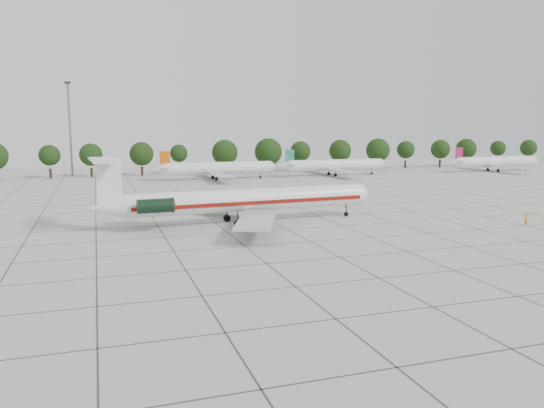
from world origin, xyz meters
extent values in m
plane|color=#B5B5AD|center=(0.00, 0.00, 0.00)|extent=(260.00, 260.00, 0.00)
cube|color=#383838|center=(0.00, 15.00, 0.01)|extent=(170.00, 170.00, 0.02)
cylinder|color=silver|center=(-3.22, 5.92, 3.32)|extent=(34.29, 5.27, 3.13)
sphere|color=silver|center=(13.83, 6.99, 3.32)|extent=(3.13, 3.13, 3.13)
cone|color=silver|center=(-22.64, 4.70, 3.32)|extent=(4.93, 3.42, 3.13)
cube|color=maroon|center=(-3.32, 7.50, 3.08)|extent=(33.15, 2.14, 0.52)
cube|color=maroon|center=(-3.12, 4.34, 3.08)|extent=(33.15, 2.14, 0.52)
cube|color=#B7BABC|center=(-6.13, 14.29, 2.04)|extent=(10.65, 14.59, 0.28)
cube|color=#B7BABC|center=(-5.05, -2.75, 2.04)|extent=(9.26, 14.85, 0.28)
cube|color=black|center=(-17.09, 7.19, 3.61)|extent=(2.16, 1.36, 0.24)
cylinder|color=black|center=(-17.13, 7.85, 3.61)|extent=(4.66, 2.09, 1.80)
cube|color=black|center=(-16.82, 2.92, 3.61)|extent=(2.16, 1.36, 0.24)
cylinder|color=black|center=(-16.78, 2.26, 3.61)|extent=(4.66, 2.09, 1.80)
cube|color=silver|center=(-22.16, 4.73, 6.64)|extent=(3.05, 0.46, 5.69)
cube|color=silver|center=(-22.83, 4.69, 9.30)|extent=(3.56, 11.54, 0.21)
cylinder|color=black|center=(11.93, 6.87, 0.90)|extent=(0.20, 0.20, 1.80)
cylinder|color=black|center=(11.93, 6.87, 0.33)|extent=(0.68, 0.31, 0.66)
cylinder|color=black|center=(-6.22, 8.20, 1.23)|extent=(0.24, 0.24, 1.71)
cylinder|color=black|center=(-6.22, 8.20, 0.47)|extent=(0.98, 0.63, 0.95)
cylinder|color=black|center=(-5.91, 3.28, 1.23)|extent=(0.24, 0.24, 1.71)
cylinder|color=black|center=(-5.91, 3.28, 0.47)|extent=(0.98, 0.63, 0.95)
imported|color=#C28E0B|center=(31.69, -7.93, 0.91)|extent=(0.79, 0.76, 1.82)
cylinder|color=silver|center=(5.89, 67.80, 3.00)|extent=(27.20, 3.00, 3.00)
cube|color=#B7BABC|center=(4.89, 67.80, 1.80)|extent=(3.50, 27.20, 0.25)
cube|color=#BE4E0B|center=(-7.55, 67.80, 5.60)|extent=(2.40, 0.25, 3.60)
cylinder|color=black|center=(4.89, 70.00, 0.40)|extent=(0.80, 0.45, 0.80)
cylinder|color=black|center=(4.89, 65.60, 0.40)|extent=(0.80, 0.45, 0.80)
cylinder|color=silver|center=(38.92, 68.22, 3.00)|extent=(27.20, 3.00, 3.00)
cube|color=#B7BABC|center=(37.92, 68.22, 1.80)|extent=(3.50, 27.20, 0.25)
cube|color=#1B7C53|center=(25.48, 68.22, 5.60)|extent=(2.40, 0.25, 3.60)
cylinder|color=black|center=(37.92, 70.42, 0.40)|extent=(0.80, 0.45, 0.80)
cylinder|color=black|center=(37.92, 66.02, 0.40)|extent=(0.80, 0.45, 0.80)
cylinder|color=silver|center=(90.96, 65.87, 3.00)|extent=(27.20, 3.00, 3.00)
cube|color=#B7BABC|center=(89.96, 65.87, 1.80)|extent=(3.50, 27.20, 0.25)
cube|color=maroon|center=(77.52, 65.87, 5.60)|extent=(2.40, 0.25, 3.60)
cylinder|color=black|center=(89.96, 68.07, 0.40)|extent=(0.80, 0.45, 0.80)
cylinder|color=black|center=(89.96, 63.67, 0.40)|extent=(0.80, 0.45, 0.80)
cylinder|color=#332114|center=(-35.07, 85.00, 1.25)|extent=(0.70, 0.70, 2.50)
sphere|color=black|center=(-35.07, 85.00, 6.00)|extent=(5.43, 5.43, 5.43)
cylinder|color=#332114|center=(-24.88, 85.00, 1.25)|extent=(0.70, 0.70, 2.50)
sphere|color=black|center=(-24.88, 85.00, 6.00)|extent=(5.99, 5.99, 5.99)
cylinder|color=#332114|center=(-11.69, 85.00, 1.25)|extent=(0.70, 0.70, 2.50)
sphere|color=black|center=(-11.69, 85.00, 6.00)|extent=(6.50, 6.50, 6.50)
cylinder|color=#332114|center=(-1.50, 85.00, 1.25)|extent=(0.70, 0.70, 2.50)
sphere|color=black|center=(-1.50, 85.00, 6.00)|extent=(4.93, 4.93, 4.93)
cylinder|color=#332114|center=(11.69, 85.00, 1.25)|extent=(0.70, 0.70, 2.50)
sphere|color=black|center=(11.69, 85.00, 6.00)|extent=(7.40, 7.40, 7.40)
cylinder|color=#332114|center=(24.88, 85.00, 1.25)|extent=(0.70, 0.70, 2.50)
sphere|color=black|center=(24.88, 85.00, 6.00)|extent=(8.08, 8.08, 8.08)
cylinder|color=#332114|center=(35.07, 85.00, 1.25)|extent=(0.70, 0.70, 2.50)
sphere|color=black|center=(35.07, 85.00, 6.00)|extent=(6.17, 6.17, 6.17)
cylinder|color=#332114|center=(48.26, 85.00, 1.25)|extent=(0.70, 0.70, 2.50)
sphere|color=black|center=(48.26, 85.00, 6.00)|extent=(6.82, 6.82, 6.82)
cylinder|color=#332114|center=(61.45, 85.00, 1.25)|extent=(0.70, 0.70, 2.50)
sphere|color=black|center=(61.45, 85.00, 6.00)|extent=(7.44, 7.44, 7.44)
cylinder|color=#332114|center=(71.64, 85.00, 1.25)|extent=(0.70, 0.70, 2.50)
sphere|color=black|center=(71.64, 85.00, 6.00)|extent=(5.66, 5.66, 5.66)
cylinder|color=#332114|center=(84.83, 85.00, 1.25)|extent=(0.70, 0.70, 2.50)
sphere|color=black|center=(84.83, 85.00, 6.00)|extent=(6.25, 6.25, 6.25)
cylinder|color=#332114|center=(95.02, 85.00, 1.25)|extent=(0.70, 0.70, 2.50)
sphere|color=black|center=(95.02, 85.00, 6.00)|extent=(6.79, 6.79, 6.79)
cylinder|color=#332114|center=(108.21, 85.00, 1.25)|extent=(0.70, 0.70, 2.50)
sphere|color=black|center=(108.21, 85.00, 6.00)|extent=(5.16, 5.16, 5.16)
cylinder|color=#332114|center=(121.40, 85.00, 1.25)|extent=(0.70, 0.70, 2.50)
sphere|color=black|center=(121.40, 85.00, 6.00)|extent=(5.68, 5.68, 5.68)
cylinder|color=slate|center=(-30.00, 92.00, 12.50)|extent=(0.56, 0.56, 25.00)
cube|color=black|center=(-30.00, 92.00, 25.20)|extent=(1.60, 1.60, 0.50)
camera|label=1|loc=(-23.54, -64.50, 13.44)|focal=35.00mm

